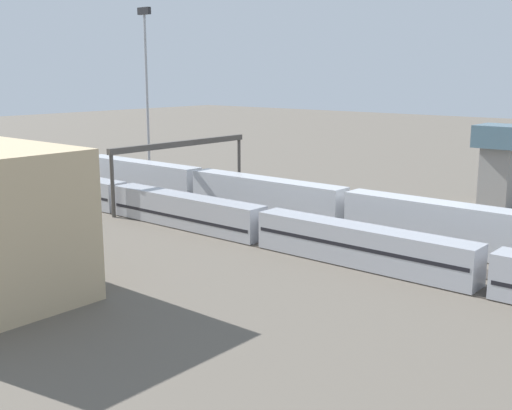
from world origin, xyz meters
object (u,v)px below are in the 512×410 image
at_px(control_tower, 499,159).
at_px(signal_gantry, 182,151).
at_px(train_on_track_2, 265,198).
at_px(train_on_track_4, 263,226).
at_px(light_mast_0, 146,71).

bearing_deg(control_tower, signal_gantry, 36.51).
relative_size(train_on_track_2, control_tower, 6.35).
distance_m(train_on_track_4, control_tower, 38.21).
relative_size(light_mast_0, signal_gantry, 1.16).
bearing_deg(train_on_track_4, train_on_track_2, -51.59).
distance_m(train_on_track_2, light_mast_0, 43.09).
relative_size(train_on_track_4, signal_gantry, 3.82).
relative_size(train_on_track_2, light_mast_0, 2.45).
xyz_separation_m(light_mast_0, control_tower, (-57.76, -12.71, -11.71)).
height_order(train_on_track_4, signal_gantry, signal_gantry).
xyz_separation_m(train_on_track_4, signal_gantry, (23.12, -10.00, 5.42)).
bearing_deg(control_tower, train_on_track_4, 71.60).
xyz_separation_m(train_on_track_2, light_mast_0, (37.86, -13.27, 15.74)).
relative_size(signal_gantry, control_tower, 2.22).
distance_m(train_on_track_2, train_on_track_4, 12.78).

